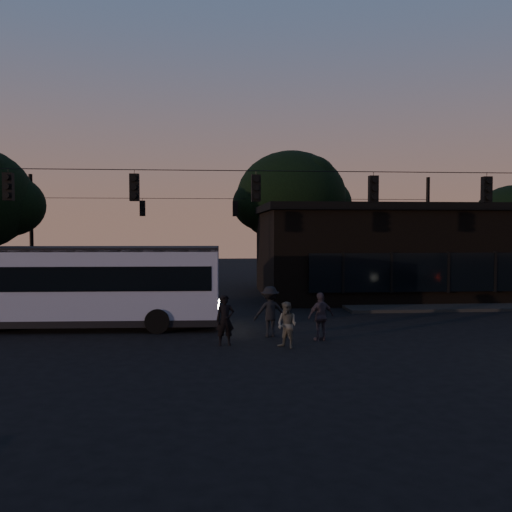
{
  "coord_description": "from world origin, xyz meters",
  "views": [
    {
      "loc": [
        -1.83,
        -17.38,
        4.02
      ],
      "look_at": [
        0.0,
        4.0,
        3.0
      ],
      "focal_mm": 40.0,
      "sensor_mm": 36.0,
      "label": 1
    }
  ],
  "objects": [
    {
      "name": "ground",
      "position": [
        0.0,
        0.0,
        0.0
      ],
      "size": [
        120.0,
        120.0,
        0.0
      ],
      "primitive_type": "plane",
      "color": "black",
      "rests_on": "ground"
    },
    {
      "name": "sidewalk_far_right",
      "position": [
        12.0,
        14.0,
        0.07
      ],
      "size": [
        14.0,
        10.0,
        0.15
      ],
      "primitive_type": "cube",
      "color": "black",
      "rests_on": "ground"
    },
    {
      "name": "building",
      "position": [
        9.0,
        15.97,
        2.71
      ],
      "size": [
        15.4,
        10.41,
        5.4
      ],
      "color": "black",
      "rests_on": "ground"
    },
    {
      "name": "tree_behind",
      "position": [
        4.0,
        22.0,
        6.19
      ],
      "size": [
        7.6,
        7.6,
        9.43
      ],
      "color": "black",
      "rests_on": "ground"
    },
    {
      "name": "signal_rig_near",
      "position": [
        0.0,
        4.0,
        4.45
      ],
      "size": [
        26.24,
        0.3,
        7.5
      ],
      "color": "black",
      "rests_on": "ground"
    },
    {
      "name": "signal_rig_far",
      "position": [
        0.0,
        20.0,
        4.2
      ],
      "size": [
        26.24,
        0.3,
        7.5
      ],
      "color": "black",
      "rests_on": "ground"
    },
    {
      "name": "bus",
      "position": [
        -7.19,
        6.02,
        1.85
      ],
      "size": [
        11.8,
        3.21,
        3.3
      ],
      "rotation": [
        0.0,
        0.0,
        -0.04
      ],
      "color": "#888FAE",
      "rests_on": "ground"
    },
    {
      "name": "pedestrian_a",
      "position": [
        -1.23,
        2.17,
        0.88
      ],
      "size": [
        0.69,
        0.5,
        1.75
      ],
      "primitive_type": "imported",
      "rotation": [
        0.0,
        0.0,
        0.14
      ],
      "color": "black",
      "rests_on": "ground"
    },
    {
      "name": "pedestrian_b",
      "position": [
        0.84,
        1.53,
        0.78
      ],
      "size": [
        0.96,
        0.96,
        1.57
      ],
      "primitive_type": "imported",
      "rotation": [
        0.0,
        0.0,
        -0.79
      ],
      "color": "#4F5048",
      "rests_on": "ground"
    },
    {
      "name": "pedestrian_c",
      "position": [
        2.23,
        2.7,
        0.87
      ],
      "size": [
        1.1,
        0.73,
        1.74
      ],
      "primitive_type": "imported",
      "rotation": [
        0.0,
        0.0,
        3.47
      ],
      "color": "#322C36",
      "rests_on": "ground"
    },
    {
      "name": "pedestrian_d",
      "position": [
        0.49,
        3.62,
        0.94
      ],
      "size": [
        1.27,
        0.8,
        1.88
      ],
      "primitive_type": "imported",
      "rotation": [
        0.0,
        0.0,
        3.23
      ],
      "color": "black",
      "rests_on": "ground"
    }
  ]
}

